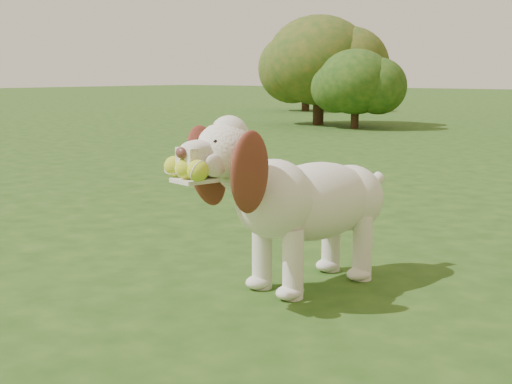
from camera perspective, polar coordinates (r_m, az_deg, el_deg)
The scene contains 5 objects.
ground at distance 3.19m, azimuth 9.30°, elevation -8.08°, with size 80.00×80.00×0.00m, color #1E4112.
dog at distance 3.15m, azimuth 3.40°, elevation -0.31°, with size 0.56×1.21×0.79m.
shrub_a at distance 12.54m, azimuth 7.97°, elevation 8.72°, with size 1.32×1.32×1.37m.
shrub_e at distance 13.44m, azimuth 5.06°, elevation 10.45°, with size 1.95×1.95×2.02m.
shrub_g at distance 18.27m, azimuth 4.02°, elevation 10.12°, with size 1.91×1.91×1.97m.
Camera 1 is at (1.47, -2.67, 0.96)m, focal length 50.00 mm.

